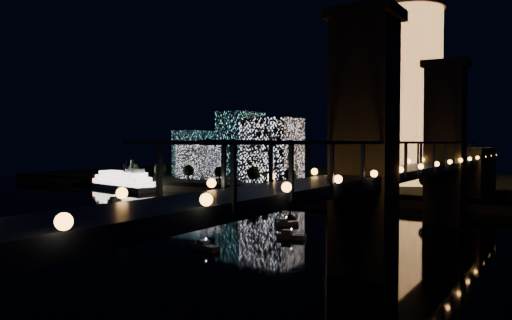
# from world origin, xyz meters

# --- Properties ---
(ground) EXTENTS (520.00, 520.00, 0.00)m
(ground) POSITION_xyz_m (0.00, 0.00, 0.00)
(ground) COLOR black
(ground) RESTS_ON ground
(far_bank) EXTENTS (420.00, 160.00, 5.00)m
(far_bank) POSITION_xyz_m (0.00, 160.00, 2.50)
(far_bank) COLOR black
(far_bank) RESTS_ON ground
(seawall) EXTENTS (420.00, 6.00, 3.00)m
(seawall) POSITION_xyz_m (0.00, 82.00, 1.50)
(seawall) COLOR #6B5E4C
(seawall) RESTS_ON ground
(tower_cylindrical) EXTENTS (34.00, 34.00, 85.39)m
(tower_cylindrical) POSITION_xyz_m (30.06, 132.42, 47.82)
(tower_cylindrical) COLOR #EC964B
(tower_cylindrical) RESTS_ON far_bank
(tower_rectangular) EXTENTS (21.98, 21.98, 69.93)m
(tower_rectangular) POSITION_xyz_m (0.98, 140.00, 39.96)
(tower_rectangular) COLOR #EC964B
(tower_rectangular) RESTS_ON far_bank
(midrise_blocks) EXTENTS (87.74, 44.10, 37.72)m
(midrise_blocks) POSITION_xyz_m (-62.74, 119.05, 20.67)
(midrise_blocks) COLOR silver
(midrise_blocks) RESTS_ON far_bank
(truss_bridge) EXTENTS (13.00, 266.00, 50.00)m
(truss_bridge) POSITION_xyz_m (65.00, 3.72, 16.25)
(truss_bridge) COLOR navy
(truss_bridge) RESTS_ON ground
(riverboat) EXTENTS (55.56, 22.56, 16.42)m
(riverboat) POSITION_xyz_m (-106.81, 75.04, 4.21)
(riverboat) COLOR silver
(riverboat) RESTS_ON ground
(motorboats) EXTENTS (120.50, 77.62, 2.78)m
(motorboats) POSITION_xyz_m (-5.29, 10.57, 0.81)
(motorboats) COLOR silver
(motorboats) RESTS_ON ground
(esplanade_trees) EXTENTS (165.57, 6.91, 8.95)m
(esplanade_trees) POSITION_xyz_m (-34.28, 88.00, 10.47)
(esplanade_trees) COLOR black
(esplanade_trees) RESTS_ON far_bank
(street_lamps) EXTENTS (132.70, 0.70, 5.65)m
(street_lamps) POSITION_xyz_m (-34.00, 94.00, 9.02)
(street_lamps) COLOR black
(street_lamps) RESTS_ON far_bank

